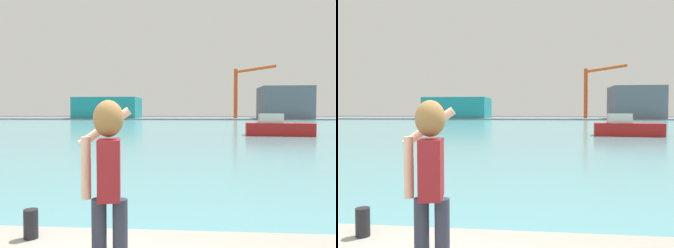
% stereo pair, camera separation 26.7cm
% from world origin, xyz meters
% --- Properties ---
extents(ground_plane, '(220.00, 220.00, 0.00)m').
position_xyz_m(ground_plane, '(0.00, 50.00, 0.00)').
color(ground_plane, '#334751').
extents(harbor_water, '(140.00, 100.00, 0.02)m').
position_xyz_m(harbor_water, '(0.00, 52.00, 0.01)').
color(harbor_water, '#599EA8').
rests_on(harbor_water, ground_plane).
extents(far_shore_dock, '(140.00, 20.00, 0.36)m').
position_xyz_m(far_shore_dock, '(0.00, 92.00, 0.18)').
color(far_shore_dock, gray).
rests_on(far_shore_dock, ground_plane).
extents(person_photographer, '(0.53, 0.55, 1.74)m').
position_xyz_m(person_photographer, '(0.39, 0.48, 1.53)').
color(person_photographer, '#2D3342').
rests_on(person_photographer, quay_promenade).
extents(harbor_bollard, '(0.18, 0.18, 0.38)m').
position_xyz_m(harbor_bollard, '(-0.91, 1.56, 0.65)').
color(harbor_bollard, black).
rests_on(harbor_bollard, quay_promenade).
extents(boat_moored, '(5.84, 2.96, 1.91)m').
position_xyz_m(boat_moored, '(8.46, 27.26, 0.72)').
color(boat_moored, '#B21919').
rests_on(boat_moored, harbor_water).
extents(warehouse_left, '(17.13, 12.08, 5.62)m').
position_xyz_m(warehouse_left, '(-22.66, 89.29, 3.17)').
color(warehouse_left, teal).
rests_on(warehouse_left, far_shore_dock).
extents(warehouse_right, '(12.66, 10.53, 8.28)m').
position_xyz_m(warehouse_right, '(24.96, 88.07, 4.50)').
color(warehouse_right, slate).
rests_on(warehouse_right, far_shore_dock).
extents(port_crane, '(8.54, 11.95, 13.17)m').
position_xyz_m(port_crane, '(13.63, 86.93, 8.89)').
color(port_crane, '#D84C19').
rests_on(port_crane, far_shore_dock).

